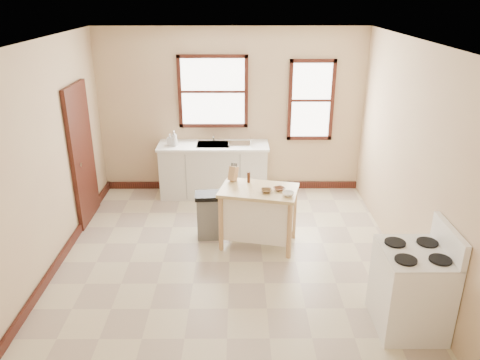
# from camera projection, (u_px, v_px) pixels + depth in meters

# --- Properties ---
(floor) EXTENTS (5.00, 5.00, 0.00)m
(floor) POSITION_uv_depth(u_px,v_px,m) (229.00, 262.00, 6.17)
(floor) COLOR #B5A18F
(floor) RESTS_ON ground
(ceiling) EXTENTS (5.00, 5.00, 0.00)m
(ceiling) POSITION_uv_depth(u_px,v_px,m) (227.00, 42.00, 5.11)
(ceiling) COLOR white
(ceiling) RESTS_ON ground
(wall_back) EXTENTS (4.50, 0.04, 2.80)m
(wall_back) POSITION_uv_depth(u_px,v_px,m) (231.00, 112.00, 7.96)
(wall_back) COLOR #D4BB8B
(wall_back) RESTS_ON ground
(wall_left) EXTENTS (0.04, 5.00, 2.80)m
(wall_left) POSITION_uv_depth(u_px,v_px,m) (42.00, 163.00, 5.63)
(wall_left) COLOR #D4BB8B
(wall_left) RESTS_ON ground
(wall_right) EXTENTS (0.04, 5.00, 2.80)m
(wall_right) POSITION_uv_depth(u_px,v_px,m) (414.00, 162.00, 5.65)
(wall_right) COLOR #D4BB8B
(wall_right) RESTS_ON ground
(window_main) EXTENTS (1.17, 0.06, 1.22)m
(window_main) POSITION_uv_depth(u_px,v_px,m) (213.00, 92.00, 7.80)
(window_main) COLOR black
(window_main) RESTS_ON wall_back
(window_side) EXTENTS (0.77, 0.06, 1.37)m
(window_side) POSITION_uv_depth(u_px,v_px,m) (311.00, 101.00, 7.87)
(window_side) COLOR black
(window_side) RESTS_ON wall_back
(door_left) EXTENTS (0.06, 0.90, 2.10)m
(door_left) POSITION_uv_depth(u_px,v_px,m) (82.00, 155.00, 6.97)
(door_left) COLOR black
(door_left) RESTS_ON ground
(baseboard_back) EXTENTS (4.50, 0.04, 0.12)m
(baseboard_back) POSITION_uv_depth(u_px,v_px,m) (232.00, 185.00, 8.44)
(baseboard_back) COLOR black
(baseboard_back) RESTS_ON ground
(baseboard_left) EXTENTS (0.04, 5.00, 0.12)m
(baseboard_left) POSITION_uv_depth(u_px,v_px,m) (61.00, 258.00, 6.14)
(baseboard_left) COLOR black
(baseboard_left) RESTS_ON ground
(sink_counter) EXTENTS (1.86, 0.62, 0.92)m
(sink_counter) POSITION_uv_depth(u_px,v_px,m) (214.00, 170.00, 8.03)
(sink_counter) COLOR silver
(sink_counter) RESTS_ON ground
(faucet) EXTENTS (0.03, 0.03, 0.22)m
(faucet) POSITION_uv_depth(u_px,v_px,m) (214.00, 135.00, 7.98)
(faucet) COLOR silver
(faucet) RESTS_ON sink_counter
(soap_bottle_a) EXTENTS (0.10, 0.10, 0.26)m
(soap_bottle_a) POSITION_uv_depth(u_px,v_px,m) (174.00, 138.00, 7.74)
(soap_bottle_a) COLOR #B2B2B2
(soap_bottle_a) RESTS_ON sink_counter
(soap_bottle_b) EXTENTS (0.10, 0.11, 0.20)m
(soap_bottle_b) POSITION_uv_depth(u_px,v_px,m) (170.00, 140.00, 7.77)
(soap_bottle_b) COLOR #B2B2B2
(soap_bottle_b) RESTS_ON sink_counter
(dish_rack) EXTENTS (0.43, 0.36, 0.10)m
(dish_rack) POSITION_uv_depth(u_px,v_px,m) (240.00, 141.00, 7.85)
(dish_rack) COLOR silver
(dish_rack) RESTS_ON sink_counter
(kitchen_island) EXTENTS (1.15, 0.87, 0.84)m
(kitchen_island) POSITION_uv_depth(u_px,v_px,m) (258.00, 217.00, 6.46)
(kitchen_island) COLOR #D5B87D
(kitchen_island) RESTS_ON ground
(knife_block) EXTENTS (0.14, 0.14, 0.20)m
(knife_block) POSITION_uv_depth(u_px,v_px,m) (233.00, 174.00, 6.53)
(knife_block) COLOR #DFAB75
(knife_block) RESTS_ON kitchen_island
(pepper_grinder) EXTENTS (0.05, 0.05, 0.15)m
(pepper_grinder) POSITION_uv_depth(u_px,v_px,m) (249.00, 177.00, 6.49)
(pepper_grinder) COLOR #452212
(pepper_grinder) RESTS_ON kitchen_island
(bowl_a) EXTENTS (0.17, 0.17, 0.04)m
(bowl_a) POSITION_uv_depth(u_px,v_px,m) (266.00, 191.00, 6.20)
(bowl_a) COLOR brown
(bowl_a) RESTS_ON kitchen_island
(bowl_b) EXTENTS (0.20, 0.20, 0.04)m
(bowl_b) POSITION_uv_depth(u_px,v_px,m) (279.00, 189.00, 6.26)
(bowl_b) COLOR brown
(bowl_b) RESTS_ON kitchen_island
(bowl_c) EXTENTS (0.17, 0.17, 0.05)m
(bowl_c) POSITION_uv_depth(u_px,v_px,m) (288.00, 194.00, 6.09)
(bowl_c) COLOR white
(bowl_c) RESTS_ON kitchen_island
(trash_bin) EXTENTS (0.37, 0.32, 0.68)m
(trash_bin) POSITION_uv_depth(u_px,v_px,m) (208.00, 216.00, 6.67)
(trash_bin) COLOR slate
(trash_bin) RESTS_ON ground
(gas_stove) EXTENTS (0.73, 0.74, 1.17)m
(gas_stove) POSITION_uv_depth(u_px,v_px,m) (412.00, 278.00, 4.80)
(gas_stove) COLOR white
(gas_stove) RESTS_ON ground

